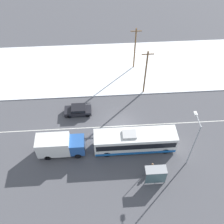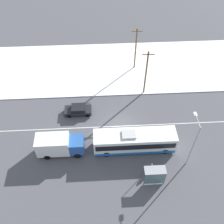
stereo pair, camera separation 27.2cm
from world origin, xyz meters
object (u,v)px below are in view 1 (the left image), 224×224
(city_bus, at_px, (135,141))
(pedestrian_at_stop, at_px, (152,166))
(utility_pole_snowlot, at_px, (135,48))
(streetlamp, at_px, (194,138))
(bus_shelter, at_px, (156,174))
(sedan_car, at_px, (78,110))
(box_truck, at_px, (60,145))
(utility_pole_roadside, at_px, (146,72))

(city_bus, bearing_deg, pedestrian_at_stop, -64.74)
(city_bus, height_order, utility_pole_snowlot, utility_pole_snowlot)
(streetlamp, height_order, utility_pole_snowlot, utility_pole_snowlot)
(bus_shelter, distance_m, utility_pole_snowlot, 22.44)
(sedan_car, distance_m, pedestrian_at_stop, 14.07)
(box_truck, height_order, sedan_car, box_truck)
(pedestrian_at_stop, distance_m, bus_shelter, 1.59)
(utility_pole_roadside, xyz_separation_m, utility_pole_snowlot, (-0.82, 6.54, -0.13))
(utility_pole_roadside, bearing_deg, streetlamp, -73.91)
(streetlamp, bearing_deg, box_truck, 172.19)
(city_bus, height_order, streetlamp, streetlamp)
(bus_shelter, height_order, streetlamp, streetlamp)
(utility_pole_roadside, relative_size, utility_pole_snowlot, 1.03)
(pedestrian_at_stop, distance_m, utility_pole_roadside, 14.71)
(bus_shelter, height_order, utility_pole_snowlot, utility_pole_snowlot)
(utility_pole_snowlot, bearing_deg, streetlamp, -76.83)
(streetlamp, xyz_separation_m, utility_pole_roadside, (-3.76, 13.02, -0.58))
(pedestrian_at_stop, height_order, streetlamp, streetlamp)
(box_truck, height_order, pedestrian_at_stop, box_truck)
(city_bus, xyz_separation_m, utility_pole_roadside, (2.78, 10.64, 2.66))
(city_bus, bearing_deg, streetlamp, -20.00)
(sedan_car, bearing_deg, bus_shelter, 128.99)
(streetlamp, bearing_deg, sedan_car, 147.43)
(bus_shelter, bearing_deg, box_truck, 157.02)
(box_truck, distance_m, utility_pole_snowlot, 21.13)
(pedestrian_at_stop, relative_size, utility_pole_snowlot, 0.22)
(sedan_car, xyz_separation_m, pedestrian_at_stop, (9.46, -10.41, 0.26))
(streetlamp, bearing_deg, city_bus, 160.00)
(sedan_car, bearing_deg, city_bus, 138.93)
(pedestrian_at_stop, distance_m, streetlamp, 6.24)
(city_bus, relative_size, utility_pole_roadside, 1.34)
(utility_pole_roadside, bearing_deg, pedestrian_at_stop, -94.19)
(sedan_car, bearing_deg, pedestrian_at_stop, 132.28)
(box_truck, distance_m, bus_shelter, 12.81)
(city_bus, bearing_deg, sedan_car, 138.93)
(box_truck, height_order, utility_pole_snowlot, utility_pole_snowlot)
(box_truck, bearing_deg, utility_pole_snowlot, 55.52)
(sedan_car, distance_m, utility_pole_snowlot, 14.63)
(box_truck, bearing_deg, utility_pole_roadside, 40.28)
(city_bus, relative_size, streetlamp, 1.41)
(utility_pole_roadside, bearing_deg, city_bus, -104.65)
(box_truck, distance_m, utility_pole_roadside, 16.85)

